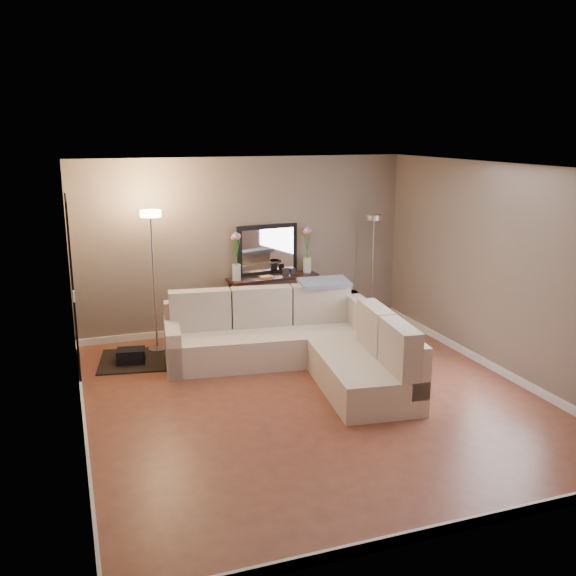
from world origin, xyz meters
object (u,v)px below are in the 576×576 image
object	(u,v)px
sectional_sofa	(301,343)
console_table	(268,301)
floor_lamp_lit	(153,253)
floor_lamp_unlit	(373,248)

from	to	relation	value
sectional_sofa	console_table	xyz separation A→B (m)	(0.08, 1.63, 0.13)
sectional_sofa	console_table	distance (m)	1.64
console_table	floor_lamp_lit	world-z (taller)	floor_lamp_lit
sectional_sofa	floor_lamp_unlit	world-z (taller)	floor_lamp_unlit
floor_lamp_lit	sectional_sofa	bearing A→B (deg)	-38.76
sectional_sofa	floor_lamp_unlit	bearing A→B (deg)	40.38
floor_lamp_unlit	floor_lamp_lit	bearing A→B (deg)	-177.40
floor_lamp_lit	floor_lamp_unlit	bearing A→B (deg)	2.60
console_table	floor_lamp_unlit	world-z (taller)	floor_lamp_unlit
console_table	floor_lamp_lit	xyz separation A→B (m)	(-1.72, -0.32, 0.90)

